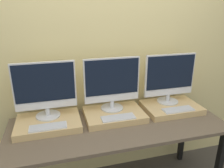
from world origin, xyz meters
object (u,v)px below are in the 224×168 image
monitor_left (45,89)px  monitor_right (170,78)px  monitor_center (112,83)px  keyboard_right (178,110)px  keyboard_left (48,127)px  keyboard_center (118,117)px

monitor_left → monitor_right: 1.19m
monitor_center → monitor_left: bearing=180.0°
monitor_right → keyboard_right: (-0.00, -0.21, -0.25)m
keyboard_left → monitor_right: monitor_right is taller
keyboard_left → keyboard_center: size_ratio=1.00×
keyboard_right → keyboard_left: bearing=180.0°
monitor_left → keyboard_center: (0.59, -0.21, -0.25)m
monitor_left → keyboard_center: bearing=-19.1°
keyboard_center → monitor_right: size_ratio=0.57×
keyboard_center → keyboard_right: 0.59m
monitor_center → keyboard_right: 0.68m
monitor_center → monitor_right: 0.59m
monitor_center → monitor_right: same height
monitor_left → monitor_right: bearing=0.0°
keyboard_left → monitor_center: 0.68m
monitor_left → monitor_right: size_ratio=1.00×
monitor_center → keyboard_center: (0.00, -0.21, -0.25)m
monitor_left → keyboard_right: 1.23m
keyboard_right → monitor_center: bearing=160.9°
monitor_center → keyboard_right: bearing=-19.1°
keyboard_center → monitor_right: monitor_right is taller
monitor_left → monitor_right: same height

